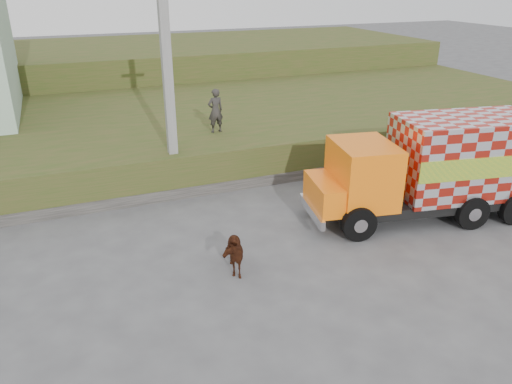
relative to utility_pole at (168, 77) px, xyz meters
name	(u,v)px	position (x,y,z in m)	size (l,w,h in m)	color
ground	(249,248)	(1.00, -4.60, -4.08)	(120.00, 120.00, 0.00)	#474749
embankment	(168,129)	(1.00, 5.40, -3.33)	(40.00, 12.00, 1.50)	#304717
embankment_far	(126,69)	(1.00, 17.40, -2.58)	(40.00, 12.00, 3.00)	#304717
retaining_strip	(149,196)	(-1.00, -0.40, -3.88)	(16.00, 0.50, 0.40)	#595651
utility_pole	(168,77)	(0.00, 0.00, 0.00)	(1.20, 0.30, 8.00)	gray
cargo_truck	(435,167)	(7.14, -4.78, -2.44)	(7.39, 3.53, 3.17)	black
cow	(231,251)	(0.16, -5.51, -3.52)	(0.60, 1.32, 1.12)	#35120D
pedestrian	(215,111)	(2.13, 1.81, -1.73)	(0.62, 0.40, 1.69)	#2B2926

